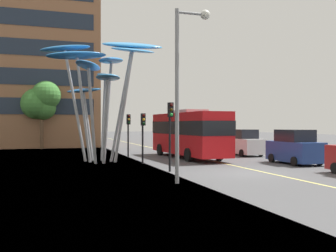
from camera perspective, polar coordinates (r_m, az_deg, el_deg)
The scene contains 12 objects.
ground at distance 21.00m, azimuth 9.30°, elevation -7.05°, with size 120.00×240.00×0.10m.
red_bus at distance 30.11m, azimuth 2.99°, elevation -0.86°, with size 3.03×10.35×3.73m.
leaf_sculpture at distance 27.74m, azimuth -9.87°, elevation 8.29°, with size 8.76×8.79×8.66m.
traffic_light_kerb_near at distance 21.28m, azimuth 0.34°, elevation 0.63°, with size 0.28×0.42×3.82m.
traffic_light_kerb_far at distance 25.55m, azimuth -3.71°, elevation -0.18°, with size 0.28×0.42×3.34m.
traffic_light_island_mid at distance 30.64m, azimuth -5.86°, elevation -0.02°, with size 0.28×0.42×3.41m.
car_parked_mid at distance 26.98m, azimuth 18.18°, elevation -3.08°, with size 2.07×4.09×2.27m.
car_parked_far at distance 33.36m, azimuth 11.00°, elevation -2.50°, with size 1.94×4.47×2.19m.
car_side_street at distance 38.49m, azimuth 6.72°, elevation -2.10°, with size 2.01×4.27×2.24m.
street_lamp at distance 17.36m, azimuth 2.48°, elevation 8.00°, with size 1.66×0.44×7.80m.
tree_pavement_near at distance 43.83m, azimuth -18.16°, elevation 3.36°, with size 4.21×3.55×7.30m.
tree_pavement_far at distance 46.98m, azimuth -15.66°, elevation 3.32°, with size 5.94×4.98×7.38m.
Camera 1 is at (-10.23, -18.54, 2.62)m, focal length 41.34 mm.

